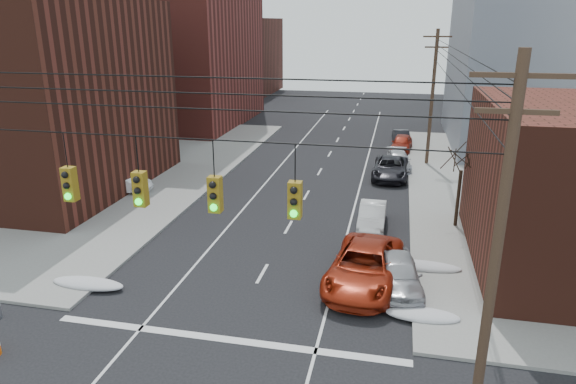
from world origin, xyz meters
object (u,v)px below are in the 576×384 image
at_px(lot_car_b, 117,173).
at_px(lot_car_d, 56,171).
at_px(parked_car_c, 390,168).
at_px(lot_car_a, 122,183).
at_px(parked_car_e, 402,143).
at_px(lot_car_c, 15,191).
at_px(red_pickup, 364,266).
at_px(parked_car_f, 401,138).
at_px(parked_car_a, 399,273).
at_px(parked_car_d, 398,161).
at_px(parked_car_b, 372,216).

height_order(lot_car_b, lot_car_d, lot_car_b).
relative_size(parked_car_c, lot_car_a, 1.43).
bearing_deg(parked_car_e, parked_car_c, -89.59).
bearing_deg(lot_car_b, parked_car_e, -47.14).
bearing_deg(lot_car_b, lot_car_c, 149.26).
xyz_separation_m(lot_car_a, lot_car_d, (-6.52, 1.80, -0.04)).
xyz_separation_m(red_pickup, parked_car_f, (1.50, 29.19, -0.21)).
height_order(parked_car_a, lot_car_b, parked_car_a).
bearing_deg(red_pickup, parked_car_d, 92.56).
relative_size(parked_car_d, parked_car_e, 1.08).
bearing_deg(parked_car_d, parked_car_b, -100.96).
distance_m(lot_car_a, lot_car_d, 6.76).
distance_m(parked_car_e, parked_car_f, 2.54).
relative_size(lot_car_a, lot_car_b, 0.85).
distance_m(parked_car_c, lot_car_d, 25.48).
distance_m(parked_car_a, parked_car_d, 20.41).
relative_size(lot_car_a, lot_car_d, 1.10).
relative_size(lot_car_b, lot_car_d, 1.29).
xyz_separation_m(lot_car_a, lot_car_c, (-5.93, -3.27, 0.06)).
height_order(parked_car_e, lot_car_a, parked_car_e).
distance_m(lot_car_c, lot_car_d, 5.10).
height_order(parked_car_c, lot_car_c, parked_car_c).
bearing_deg(parked_car_a, lot_car_c, 158.00).
distance_m(parked_car_a, lot_car_c, 25.73).
bearing_deg(red_pickup, parked_car_c, 93.78).
distance_m(parked_car_d, lot_car_d, 26.80).
bearing_deg(lot_car_b, parked_car_c, -66.68).
distance_m(parked_car_f, lot_car_d, 31.12).
bearing_deg(lot_car_a, lot_car_b, 27.88).
relative_size(parked_car_a, parked_car_c, 0.83).
bearing_deg(red_pickup, parked_car_e, 92.87).
relative_size(parked_car_d, lot_car_b, 1.02).
distance_m(parked_car_a, lot_car_a, 21.31).
height_order(red_pickup, parked_car_d, red_pickup).
height_order(parked_car_a, lot_car_a, parked_car_a).
bearing_deg(parked_car_b, lot_car_a, 172.14).
height_order(parked_car_b, parked_car_e, parked_car_e).
xyz_separation_m(red_pickup, lot_car_a, (-17.45, 9.50, -0.10)).
distance_m(parked_car_c, parked_car_e, 9.16).
bearing_deg(lot_car_b, lot_car_a, -135.89).
relative_size(parked_car_a, parked_car_e, 1.06).
relative_size(parked_car_e, lot_car_c, 0.90).
bearing_deg(parked_car_e, lot_car_c, -135.19).
relative_size(parked_car_a, parked_car_b, 1.08).
height_order(parked_car_e, lot_car_b, parked_car_e).
bearing_deg(lot_car_b, red_pickup, -114.48).
xyz_separation_m(lot_car_b, lot_car_d, (-4.84, -0.42, -0.03)).
relative_size(parked_car_f, lot_car_a, 1.06).
height_order(parked_car_c, parked_car_d, parked_car_c).
height_order(parked_car_d, lot_car_c, lot_car_c).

